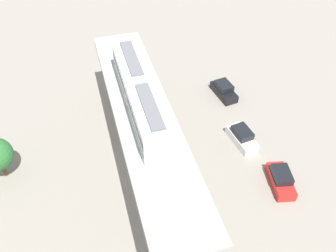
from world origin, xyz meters
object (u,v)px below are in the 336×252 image
train (141,94)px  parked_car_red (281,179)px  parked_car_black (224,90)px  parked_car_white (242,137)px

train → parked_car_red: 16.25m
parked_car_black → train: bearing=-154.4°
parked_car_black → parked_car_red: size_ratio=0.99×
parked_car_red → parked_car_black: bearing=100.9°
train → parked_car_red: (12.23, -6.60, -8.42)m
train → parked_car_black: size_ratio=3.08×
parked_car_white → parked_car_red: 6.51m
parked_car_black → parked_car_red: same height
parked_car_white → parked_car_black: (1.29, 8.25, 0.00)m
parked_car_white → parked_car_black: bearing=73.7°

